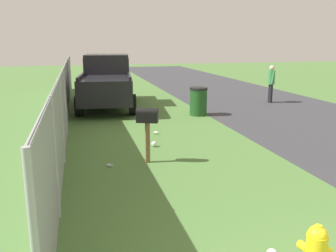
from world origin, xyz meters
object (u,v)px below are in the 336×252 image
(mailbox, at_px, (147,119))
(pickup_truck, at_px, (107,79))
(trash_bin, at_px, (198,101))
(pedestrian, at_px, (271,81))

(mailbox, xyz_separation_m, pickup_truck, (7.41, 0.26, 0.13))
(pickup_truck, bearing_deg, mailbox, -171.41)
(trash_bin, xyz_separation_m, pedestrian, (1.85, -3.94, 0.42))
(pickup_truck, relative_size, trash_bin, 5.56)
(trash_bin, height_order, pedestrian, pedestrian)
(trash_bin, distance_m, pedestrian, 4.37)
(pickup_truck, xyz_separation_m, trash_bin, (-2.71, -3.02, -0.60))
(trash_bin, relative_size, pedestrian, 0.63)
(pickup_truck, distance_m, trash_bin, 4.10)
(mailbox, distance_m, trash_bin, 5.48)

